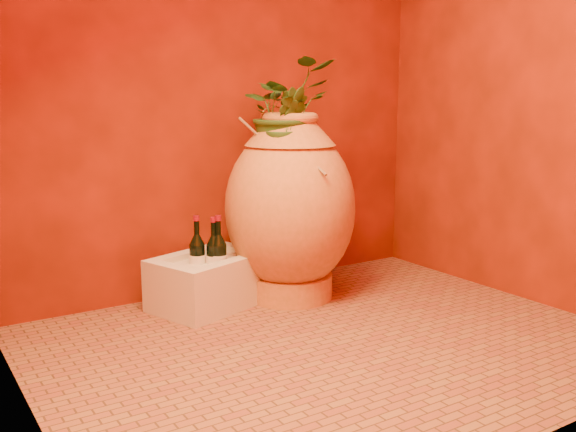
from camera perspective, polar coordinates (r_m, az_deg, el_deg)
floor at (r=2.90m, az=3.92°, el=-11.16°), size 2.50×2.50×0.00m
wall_back at (r=3.54m, az=-5.73°, el=13.45°), size 2.50×0.02×2.50m
wall_left at (r=2.19m, az=-23.86°, el=14.28°), size 0.02×2.00×2.50m
wall_right at (r=3.58m, az=20.92°, el=12.78°), size 0.02×2.00×2.50m
amphora at (r=3.39m, az=0.19°, el=0.76°), size 0.89×0.89×0.99m
stone_basin at (r=3.35m, az=-7.00°, el=-5.84°), size 0.66×0.56×0.27m
wine_bottle_a at (r=3.28m, az=-6.58°, el=-3.74°), size 0.08×0.08×0.33m
wine_bottle_b at (r=3.29m, az=-8.06°, el=-3.69°), size 0.08×0.08×0.34m
wine_bottle_c at (r=3.27m, az=-6.16°, el=-3.71°), size 0.08×0.08×0.34m
wall_tap at (r=3.57m, az=-1.72°, el=8.18°), size 0.08×0.17×0.18m
plant_main at (r=3.36m, az=-0.25°, el=9.33°), size 0.52×0.47×0.53m
plant_side at (r=3.24m, az=-0.13°, el=8.01°), size 0.27×0.25×0.39m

